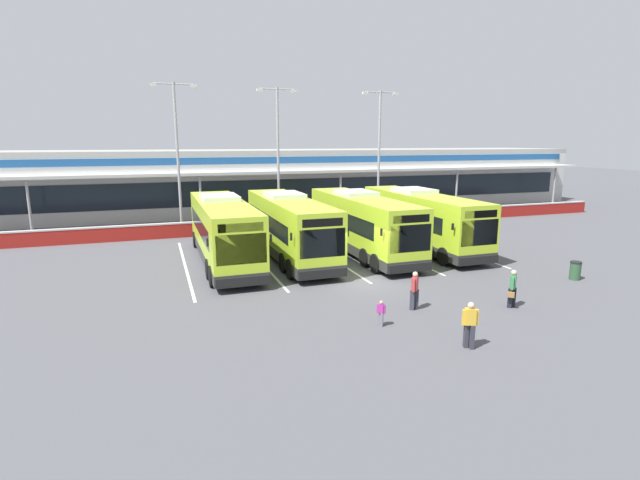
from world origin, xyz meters
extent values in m
plane|color=#4C4C51|center=(0.00, 0.00, 0.00)|extent=(200.00, 200.00, 0.00)
cube|color=silver|center=(0.00, 27.00, 2.75)|extent=(70.00, 10.00, 5.50)
cube|color=#19232D|center=(0.00, 21.98, 2.30)|extent=(66.00, 0.08, 2.20)
cube|color=navy|center=(0.00, 21.97, 5.15)|extent=(68.00, 0.08, 0.60)
cube|color=beige|center=(0.00, 20.50, 4.20)|extent=(67.00, 3.00, 0.24)
cube|color=gray|center=(0.00, 27.00, 5.75)|extent=(70.00, 10.00, 0.50)
cylinder|color=#999999|center=(-18.60, 19.30, 2.10)|extent=(0.20, 0.20, 4.20)
cylinder|color=#999999|center=(-6.20, 19.30, 2.10)|extent=(0.20, 0.20, 4.20)
cylinder|color=#999999|center=(6.20, 19.30, 2.10)|extent=(0.20, 0.20, 4.20)
cylinder|color=#999999|center=(18.60, 19.30, 2.10)|extent=(0.20, 0.20, 4.20)
cylinder|color=#999999|center=(31.00, 19.30, 2.10)|extent=(0.20, 0.20, 4.20)
cube|color=maroon|center=(0.00, 14.50, 0.50)|extent=(60.00, 0.36, 1.00)
cube|color=#B2B2B2|center=(0.00, 14.50, 1.05)|extent=(60.00, 0.40, 0.10)
cube|color=#B7DB2D|center=(-6.20, 6.16, 1.91)|extent=(2.55, 12.00, 3.19)
cube|color=#333333|center=(-6.20, 6.16, 0.59)|extent=(2.57, 12.02, 0.56)
cube|color=black|center=(-6.20, 6.56, 2.15)|extent=(2.58, 9.60, 0.96)
cube|color=black|center=(-6.20, 0.21, 2.05)|extent=(2.31, 0.10, 1.40)
cube|color=black|center=(-6.20, 0.20, 3.05)|extent=(2.05, 0.08, 0.40)
cube|color=silver|center=(-6.20, 7.16, 3.64)|extent=(2.05, 2.80, 0.28)
cube|color=black|center=(-6.20, 0.10, 0.55)|extent=(2.45, 0.16, 0.44)
cube|color=black|center=(-4.74, 0.56, 2.40)|extent=(0.08, 0.12, 0.36)
cube|color=black|center=(-7.65, 0.56, 2.40)|extent=(0.08, 0.12, 0.36)
cylinder|color=black|center=(-5.00, 10.76, 0.52)|extent=(0.32, 1.04, 1.04)
cylinder|color=black|center=(-7.39, 10.76, 0.52)|extent=(0.32, 1.04, 1.04)
cylinder|color=black|center=(-5.00, 2.96, 0.52)|extent=(0.32, 1.04, 1.04)
cylinder|color=black|center=(-7.39, 2.96, 0.52)|extent=(0.32, 1.04, 1.04)
cylinder|color=black|center=(-5.00, 1.56, 0.52)|extent=(0.32, 1.04, 1.04)
cylinder|color=black|center=(-7.39, 1.56, 0.52)|extent=(0.32, 1.04, 1.04)
cube|color=#B7DB2D|center=(-2.30, 6.18, 1.91)|extent=(2.55, 12.00, 3.19)
cube|color=#333333|center=(-2.30, 6.18, 0.59)|extent=(2.57, 12.02, 0.56)
cube|color=black|center=(-2.30, 6.58, 2.15)|extent=(2.58, 9.60, 0.96)
cube|color=black|center=(-2.30, 0.23, 2.05)|extent=(2.31, 0.10, 1.40)
cube|color=black|center=(-2.30, 0.22, 3.05)|extent=(2.05, 0.08, 0.40)
cube|color=silver|center=(-2.30, 7.18, 3.64)|extent=(2.05, 2.80, 0.28)
cube|color=black|center=(-2.30, 0.12, 0.55)|extent=(2.45, 0.16, 0.44)
cube|color=black|center=(-0.84, 0.58, 2.40)|extent=(0.08, 0.12, 0.36)
cube|color=black|center=(-3.75, 0.58, 2.40)|extent=(0.08, 0.12, 0.36)
cylinder|color=black|center=(-1.10, 10.78, 0.52)|extent=(0.32, 1.04, 1.04)
cylinder|color=black|center=(-3.49, 10.78, 0.52)|extent=(0.32, 1.04, 1.04)
cylinder|color=black|center=(-1.10, 2.98, 0.52)|extent=(0.32, 1.04, 1.04)
cylinder|color=black|center=(-3.49, 2.98, 0.52)|extent=(0.32, 1.04, 1.04)
cylinder|color=black|center=(-1.10, 1.58, 0.52)|extent=(0.32, 1.04, 1.04)
cylinder|color=black|center=(-3.49, 1.58, 0.52)|extent=(0.32, 1.04, 1.04)
cube|color=#B7DB2D|center=(2.25, 5.78, 1.91)|extent=(2.55, 12.00, 3.19)
cube|color=#333333|center=(2.25, 5.78, 0.59)|extent=(2.57, 12.02, 0.56)
cube|color=black|center=(2.25, 6.18, 2.15)|extent=(2.58, 9.60, 0.96)
cube|color=black|center=(2.25, -0.17, 2.05)|extent=(2.31, 0.10, 1.40)
cube|color=black|center=(2.25, -0.18, 3.05)|extent=(2.05, 0.08, 0.40)
cube|color=silver|center=(2.25, 6.78, 3.64)|extent=(2.05, 2.80, 0.28)
cube|color=black|center=(2.25, -0.28, 0.55)|extent=(2.45, 0.16, 0.44)
cube|color=black|center=(3.71, 0.18, 2.40)|extent=(0.08, 0.12, 0.36)
cube|color=black|center=(0.80, 0.18, 2.40)|extent=(0.08, 0.12, 0.36)
cylinder|color=black|center=(3.45, 10.38, 0.52)|extent=(0.32, 1.04, 1.04)
cylinder|color=black|center=(1.06, 10.38, 0.52)|extent=(0.32, 1.04, 1.04)
cylinder|color=black|center=(3.45, 2.58, 0.52)|extent=(0.32, 1.04, 1.04)
cylinder|color=black|center=(1.06, 2.58, 0.52)|extent=(0.32, 1.04, 1.04)
cylinder|color=black|center=(3.45, 1.18, 0.52)|extent=(0.32, 1.04, 1.04)
cylinder|color=black|center=(1.06, 1.18, 0.52)|extent=(0.32, 1.04, 1.04)
cube|color=#B7DB2D|center=(6.52, 5.93, 1.91)|extent=(2.55, 12.00, 3.19)
cube|color=#333333|center=(6.52, 5.93, 0.59)|extent=(2.57, 12.02, 0.56)
cube|color=black|center=(6.52, 6.33, 2.15)|extent=(2.58, 9.60, 0.96)
cube|color=black|center=(6.52, -0.02, 2.05)|extent=(2.31, 0.10, 1.40)
cube|color=black|center=(6.52, -0.03, 3.05)|extent=(2.05, 0.08, 0.40)
cube|color=silver|center=(6.52, 6.93, 3.64)|extent=(2.05, 2.80, 0.28)
cube|color=black|center=(6.52, -0.13, 0.55)|extent=(2.45, 0.16, 0.44)
cube|color=black|center=(7.97, 0.33, 2.40)|extent=(0.08, 0.12, 0.36)
cube|color=black|center=(5.06, 0.33, 2.40)|extent=(0.08, 0.12, 0.36)
cylinder|color=black|center=(7.71, 10.53, 0.52)|extent=(0.32, 1.04, 1.04)
cylinder|color=black|center=(5.32, 10.53, 0.52)|extent=(0.32, 1.04, 1.04)
cylinder|color=black|center=(7.71, 2.73, 0.52)|extent=(0.32, 1.04, 1.04)
cylinder|color=black|center=(5.32, 2.73, 0.52)|extent=(0.32, 1.04, 1.04)
cylinder|color=black|center=(7.71, 1.33, 0.52)|extent=(0.32, 1.04, 1.04)
cylinder|color=black|center=(5.32, 1.33, 0.52)|extent=(0.32, 1.04, 1.04)
cube|color=silver|center=(-8.40, 6.00, 0.00)|extent=(0.14, 13.00, 0.01)
cube|color=silver|center=(-4.20, 6.00, 0.00)|extent=(0.14, 13.00, 0.01)
cube|color=silver|center=(0.00, 6.00, 0.00)|extent=(0.14, 13.00, 0.01)
cube|color=silver|center=(4.20, 6.00, 0.00)|extent=(0.14, 13.00, 0.01)
cube|color=silver|center=(8.40, 6.00, 0.00)|extent=(0.14, 13.00, 0.01)
cube|color=black|center=(4.00, -5.48, 0.42)|extent=(0.23, 0.23, 0.84)
cube|color=black|center=(4.20, -5.46, 0.42)|extent=(0.23, 0.23, 0.84)
cube|color=#387F4C|center=(4.10, -5.47, 1.12)|extent=(0.40, 0.39, 0.56)
cube|color=#387F4C|center=(3.94, -5.62, 1.09)|extent=(0.13, 0.13, 0.54)
cube|color=#387F4C|center=(4.26, -5.32, 1.09)|extent=(0.13, 0.13, 0.54)
sphere|color=#DBB293|center=(4.10, -5.47, 1.51)|extent=(0.22, 0.22, 0.22)
cube|color=olive|center=(3.87, -5.66, 0.63)|extent=(0.28, 0.29, 0.22)
cylinder|color=olive|center=(3.87, -5.66, 0.81)|extent=(0.02, 0.02, 0.16)
cube|color=#33333D|center=(0.00, -4.38, 0.42)|extent=(0.23, 0.23, 0.84)
cube|color=#33333D|center=(0.20, -4.35, 0.42)|extent=(0.23, 0.23, 0.84)
cube|color=#B23838|center=(0.10, -4.36, 1.12)|extent=(0.39, 0.40, 0.56)
cube|color=#B23838|center=(-0.05, -4.53, 1.09)|extent=(0.13, 0.13, 0.54)
cube|color=#B23838|center=(0.25, -4.20, 1.09)|extent=(0.13, 0.13, 0.54)
sphere|color=#DBB293|center=(0.10, -4.36, 1.51)|extent=(0.22, 0.22, 0.22)
cube|color=slate|center=(-2.02, -5.48, 0.26)|extent=(0.14, 0.14, 0.52)
cube|color=slate|center=(-2.00, -5.60, 0.26)|extent=(0.14, 0.14, 0.52)
cube|color=#A32D89|center=(-2.01, -5.54, 0.69)|extent=(0.25, 0.24, 0.35)
cube|color=#A32D89|center=(-2.11, -5.45, 0.68)|extent=(0.08, 0.08, 0.33)
cube|color=#A32D89|center=(-1.91, -5.63, 0.68)|extent=(0.08, 0.08, 0.33)
sphere|color=tan|center=(-2.01, -5.54, 0.94)|extent=(0.14, 0.14, 0.14)
cube|color=#33333D|center=(-0.14, -8.18, 0.42)|extent=(0.19, 0.21, 0.84)
cube|color=#33333D|center=(-0.03, -8.34, 0.42)|extent=(0.19, 0.21, 0.84)
cube|color=gold|center=(-0.08, -8.26, 1.12)|extent=(0.39, 0.32, 0.56)
cube|color=gold|center=(-0.29, -8.19, 1.09)|extent=(0.12, 0.12, 0.54)
cube|color=gold|center=(0.13, -8.33, 1.09)|extent=(0.12, 0.12, 0.54)
sphere|color=#DBB293|center=(-0.08, -8.26, 1.51)|extent=(0.22, 0.22, 0.22)
cylinder|color=#9E9EA3|center=(-7.96, 16.19, 5.50)|extent=(0.20, 0.20, 11.00)
cylinder|color=#9E9EA3|center=(-7.96, 16.19, 10.85)|extent=(2.80, 0.10, 0.10)
cube|color=silver|center=(-9.36, 16.19, 10.75)|extent=(0.44, 0.28, 0.20)
cube|color=silver|center=(-6.56, 16.19, 10.75)|extent=(0.44, 0.28, 0.20)
cylinder|color=#9E9EA3|center=(-0.13, 17.06, 5.50)|extent=(0.20, 0.20, 11.00)
cylinder|color=#9E9EA3|center=(-0.13, 17.06, 10.85)|extent=(2.80, 0.10, 0.10)
cube|color=silver|center=(-1.53, 17.06, 10.75)|extent=(0.44, 0.28, 0.20)
cube|color=silver|center=(1.27, 17.06, 10.75)|extent=(0.44, 0.28, 0.20)
cylinder|color=#9E9EA3|center=(8.62, 16.55, 5.50)|extent=(0.20, 0.20, 11.00)
cylinder|color=#9E9EA3|center=(8.62, 16.55, 10.85)|extent=(2.80, 0.10, 0.10)
cube|color=silver|center=(7.22, 16.55, 10.75)|extent=(0.44, 0.28, 0.20)
cube|color=silver|center=(10.02, 16.55, 10.75)|extent=(0.44, 0.28, 0.20)
cylinder|color=#2D5133|center=(10.00, -3.19, 0.42)|extent=(0.52, 0.52, 0.85)
cylinder|color=black|center=(10.00, -3.19, 0.89)|extent=(0.54, 0.54, 0.08)
camera|label=1|loc=(-9.72, -20.69, 6.83)|focal=26.61mm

